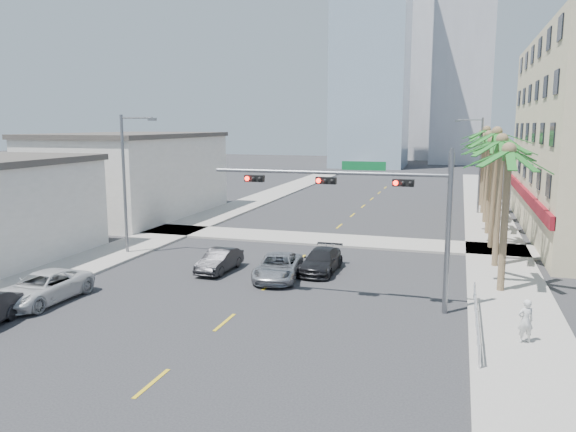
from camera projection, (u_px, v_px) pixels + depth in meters
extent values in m
plane|color=#262628|center=(181.00, 359.00, 20.29)|extent=(260.00, 260.00, 0.00)
cube|color=gray|center=(499.00, 257.00, 35.70)|extent=(4.00, 120.00, 0.15)
cube|color=gray|center=(163.00, 235.00, 42.61)|extent=(4.00, 120.00, 0.15)
cube|color=gray|center=(323.00, 239.00, 41.04)|extent=(80.00, 4.00, 0.15)
cube|color=maroon|center=(525.00, 194.00, 43.97)|extent=(0.30, 28.00, 0.80)
cube|color=beige|center=(133.00, 177.00, 51.75)|extent=(11.00, 18.00, 7.20)
cube|color=#99B2C6|center=(372.00, 42.00, 108.37)|extent=(14.00, 14.00, 48.00)
cube|color=#ADADB2|center=(465.00, 19.00, 116.65)|extent=(12.00, 12.00, 60.00)
cube|color=#ADADB2|center=(411.00, 71.00, 135.72)|extent=(16.00, 16.00, 42.00)
cylinder|color=slate|center=(448.00, 235.00, 24.67)|extent=(0.24, 0.24, 7.20)
cylinder|color=slate|center=(327.00, 173.00, 25.83)|extent=(11.00, 0.16, 0.16)
cube|color=#0C662D|center=(364.00, 166.00, 25.28)|extent=(2.00, 0.05, 0.40)
cube|color=black|center=(403.00, 183.00, 24.74)|extent=(0.95, 0.28, 0.32)
sphere|color=#FF0C05|center=(396.00, 183.00, 24.68)|extent=(0.22, 0.22, 0.22)
cube|color=black|center=(326.00, 181.00, 25.75)|extent=(0.95, 0.28, 0.32)
sphere|color=#FF0C05|center=(318.00, 181.00, 25.69)|extent=(0.22, 0.22, 0.22)
cube|color=black|center=(254.00, 178.00, 26.75)|extent=(0.95, 0.28, 0.32)
sphere|color=#FF0C05|center=(247.00, 179.00, 26.70)|extent=(0.22, 0.22, 0.22)
cylinder|color=brown|center=(504.00, 223.00, 27.69)|extent=(0.36, 0.36, 7.20)
cylinder|color=brown|center=(498.00, 205.00, 32.57)|extent=(0.36, 0.36, 7.56)
cylinder|color=brown|center=(493.00, 192.00, 37.45)|extent=(0.36, 0.36, 7.92)
cylinder|color=brown|center=(489.00, 188.00, 42.42)|extent=(0.36, 0.36, 7.20)
cylinder|color=brown|center=(487.00, 180.00, 47.29)|extent=(0.36, 0.36, 7.56)
cylinder|color=brown|center=(484.00, 172.00, 52.17)|extent=(0.36, 0.36, 7.92)
cylinder|color=brown|center=(482.00, 172.00, 57.14)|extent=(0.36, 0.36, 7.20)
cylinder|color=brown|center=(481.00, 166.00, 62.02)|extent=(0.36, 0.36, 7.56)
cylinder|color=slate|center=(124.00, 186.00, 36.00)|extent=(0.20, 0.20, 9.00)
cylinder|color=slate|center=(137.00, 118.00, 34.99)|extent=(2.20, 0.12, 0.12)
cube|color=slate|center=(152.00, 119.00, 34.69)|extent=(0.50, 0.25, 0.18)
cylinder|color=slate|center=(480.00, 167.00, 52.20)|extent=(0.20, 0.20, 9.00)
cylinder|color=slate|center=(470.00, 120.00, 51.82)|extent=(2.20, 0.12, 0.12)
cube|color=slate|center=(458.00, 121.00, 52.15)|extent=(0.50, 0.25, 0.18)
cylinder|color=silver|center=(477.00, 319.00, 22.90)|extent=(0.08, 8.00, 0.08)
cylinder|color=silver|center=(477.00, 311.00, 22.84)|extent=(0.08, 8.00, 0.08)
cylinder|color=silver|center=(479.00, 359.00, 19.13)|extent=(0.08, 0.08, 1.00)
cylinder|color=silver|center=(478.00, 338.00, 21.02)|extent=(0.08, 0.08, 1.00)
cylinder|color=silver|center=(476.00, 320.00, 22.91)|extent=(0.08, 0.08, 1.00)
cylinder|color=silver|center=(475.00, 305.00, 24.80)|extent=(0.08, 0.08, 1.00)
cylinder|color=silver|center=(474.00, 292.00, 26.68)|extent=(0.08, 0.08, 1.00)
imported|color=silver|center=(43.00, 288.00, 26.71)|extent=(2.60, 5.25, 1.43)
imported|color=black|center=(220.00, 260.00, 32.32)|extent=(1.53, 3.97, 1.29)
imported|color=#ABABAF|center=(278.00, 267.00, 30.77)|extent=(2.84, 5.10, 1.35)
imported|color=black|center=(321.00, 261.00, 32.20)|extent=(1.89, 4.55, 1.31)
imported|color=silver|center=(525.00, 321.00, 21.36)|extent=(0.73, 0.61, 1.71)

